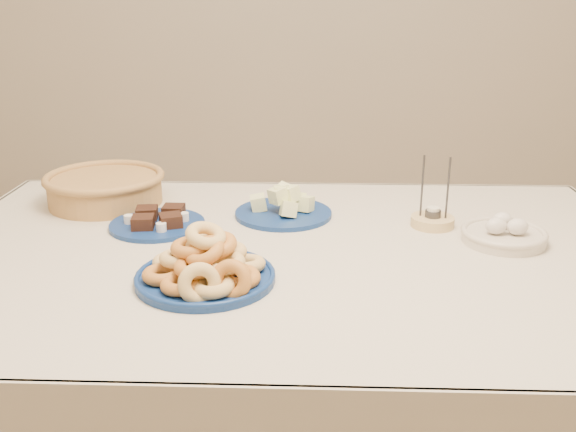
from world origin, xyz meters
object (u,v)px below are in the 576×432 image
object	(u,v)px
dining_table	(289,291)
candle_holder	(432,220)
wicker_basket	(105,187)
brownie_plate	(158,222)
melon_plate	(284,207)
donut_platter	(206,267)
egg_bowl	(504,234)

from	to	relation	value
dining_table	candle_holder	distance (m)	0.42
dining_table	wicker_basket	xyz separation A→B (m)	(-0.53, 0.33, 0.15)
dining_table	candle_holder	world-z (taller)	candle_holder
candle_holder	dining_table	bearing A→B (deg)	-154.58
brownie_plate	wicker_basket	size ratio (longest dim) A/B	0.72
melon_plate	candle_holder	size ratio (longest dim) A/B	1.85
melon_plate	brownie_plate	bearing A→B (deg)	-162.98
brownie_plate	candle_holder	bearing A→B (deg)	2.49
brownie_plate	wicker_basket	xyz separation A→B (m)	(-0.19, 0.19, 0.03)
dining_table	melon_plate	size ratio (longest dim) A/B	5.05
wicker_basket	dining_table	bearing A→B (deg)	-31.74
donut_platter	dining_table	bearing A→B (deg)	48.82
melon_plate	candle_holder	world-z (taller)	candle_holder
wicker_basket	candle_holder	world-z (taller)	candle_holder
melon_plate	candle_holder	xyz separation A→B (m)	(0.38, -0.07, -0.01)
dining_table	donut_platter	bearing A→B (deg)	-131.18
egg_bowl	brownie_plate	bearing A→B (deg)	174.85
melon_plate	egg_bowl	world-z (taller)	melon_plate
dining_table	egg_bowl	bearing A→B (deg)	7.20
wicker_basket	egg_bowl	xyz separation A→B (m)	(1.04, -0.26, -0.03)
dining_table	wicker_basket	world-z (taller)	wicker_basket
candle_holder	donut_platter	bearing A→B (deg)	-145.66
wicker_basket	melon_plate	bearing A→B (deg)	-9.90
dining_table	wicker_basket	distance (m)	0.64
melon_plate	brownie_plate	xyz separation A→B (m)	(-0.32, -0.10, -0.01)
brownie_plate	melon_plate	bearing A→B (deg)	17.02
donut_platter	brownie_plate	world-z (taller)	donut_platter
candle_holder	egg_bowl	size ratio (longest dim) A/B	0.80
donut_platter	egg_bowl	world-z (taller)	donut_platter
donut_platter	melon_plate	bearing A→B (deg)	71.49
dining_table	brownie_plate	xyz separation A→B (m)	(-0.34, 0.14, 0.12)
melon_plate	candle_holder	bearing A→B (deg)	-9.94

